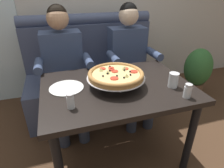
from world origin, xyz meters
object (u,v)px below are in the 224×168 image
(diner_right, at_px, (130,58))
(plate_near_left, at_px, (66,87))
(diner_left, at_px, (64,65))
(pizza, at_px, (116,75))
(drinking_glass, at_px, (173,81))
(shaker_parmesan, at_px, (71,102))
(booth_bench, at_px, (94,77))
(shaker_oregano, at_px, (187,92))
(potted_plant, at_px, (197,71))
(dining_table, at_px, (117,96))
(patio_chair, at_px, (4,49))

(diner_right, bearing_deg, plate_near_left, -143.72)
(diner_left, height_order, pizza, diner_left)
(drinking_glass, bearing_deg, shaker_parmesan, -175.98)
(booth_bench, xyz_separation_m, diner_right, (0.36, -0.27, 0.31))
(shaker_oregano, xyz_separation_m, shaker_parmesan, (-0.78, 0.11, -0.00))
(shaker_oregano, bearing_deg, potted_plant, 45.15)
(dining_table, height_order, diner_left, diner_left)
(diner_right, bearing_deg, dining_table, -120.44)
(patio_chair, height_order, potted_plant, patio_chair)
(shaker_parmesan, bearing_deg, pizza, 29.55)
(booth_bench, height_order, shaker_oregano, booth_bench)
(diner_right, xyz_separation_m, pizza, (-0.37, -0.61, 0.11))
(diner_right, distance_m, potted_plant, 1.08)
(pizza, distance_m, plate_near_left, 0.39)
(diner_left, bearing_deg, booth_bench, 36.47)
(shaker_oregano, bearing_deg, booth_bench, 108.90)
(shaker_oregano, bearing_deg, shaker_parmesan, 172.10)
(pizza, distance_m, drinking_glass, 0.44)
(pizza, distance_m, shaker_parmesan, 0.42)
(shaker_parmesan, height_order, potted_plant, shaker_parmesan)
(patio_chair, bearing_deg, shaker_oregano, -55.98)
(plate_near_left, distance_m, potted_plant, 1.90)
(pizza, relative_size, potted_plant, 0.64)
(drinking_glass, xyz_separation_m, potted_plant, (0.99, 0.82, -0.39))
(shaker_parmesan, bearing_deg, diner_left, 88.90)
(dining_table, height_order, potted_plant, dining_table)
(patio_chair, bearing_deg, potted_plant, -28.41)
(booth_bench, bearing_deg, plate_near_left, -115.17)
(shaker_oregano, relative_size, drinking_glass, 0.90)
(pizza, xyz_separation_m, drinking_glass, (0.41, -0.15, -0.04))
(shaker_oregano, height_order, patio_chair, patio_chair)
(booth_bench, bearing_deg, dining_table, -90.00)
(diner_right, height_order, plate_near_left, diner_right)
(plate_near_left, relative_size, drinking_glass, 2.29)
(dining_table, bearing_deg, pizza, 149.63)
(shaker_parmesan, distance_m, drinking_glass, 0.78)
(drinking_glass, relative_size, potted_plant, 0.16)
(patio_chair, bearing_deg, diner_left, -60.02)
(diner_left, distance_m, shaker_oregano, 1.20)
(plate_near_left, height_order, potted_plant, plate_near_left)
(potted_plant, bearing_deg, patio_chair, 151.59)
(shaker_oregano, relative_size, patio_chair, 0.12)
(potted_plant, bearing_deg, drinking_glass, -140.18)
(plate_near_left, bearing_deg, diner_right, 36.28)
(plate_near_left, bearing_deg, pizza, -9.75)
(shaker_oregano, height_order, plate_near_left, shaker_oregano)
(diner_left, xyz_separation_m, patio_chair, (-0.85, 1.47, -0.19))
(patio_chair, bearing_deg, plate_near_left, -67.68)
(diner_right, distance_m, drinking_glass, 0.77)
(shaker_oregano, height_order, potted_plant, shaker_oregano)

